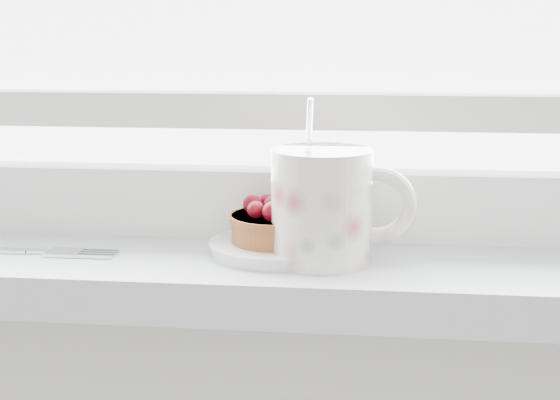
# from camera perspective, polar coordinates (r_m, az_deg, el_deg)

# --- Properties ---
(saucer) EXTENTS (0.12, 0.12, 0.01)m
(saucer) POSITION_cam_1_polar(r_m,az_deg,el_deg) (0.75, -0.47, -3.47)
(saucer) COLOR silver
(saucer) RESTS_ON windowsill
(raspberry_tart) EXTENTS (0.08, 0.08, 0.04)m
(raspberry_tart) POSITION_cam_1_polar(r_m,az_deg,el_deg) (0.74, -0.46, -1.63)
(raspberry_tart) COLOR brown
(raspberry_tart) RESTS_ON saucer
(floral_mug) EXTENTS (0.13, 0.09, 0.15)m
(floral_mug) POSITION_cam_1_polar(r_m,az_deg,el_deg) (0.71, 3.35, -0.25)
(floral_mug) COLOR silver
(floral_mug) RESTS_ON windowsill
(fork) EXTENTS (0.21, 0.03, 0.00)m
(fork) POSITION_cam_1_polar(r_m,az_deg,el_deg) (0.79, -19.15, -3.51)
(fork) COLOR silver
(fork) RESTS_ON windowsill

